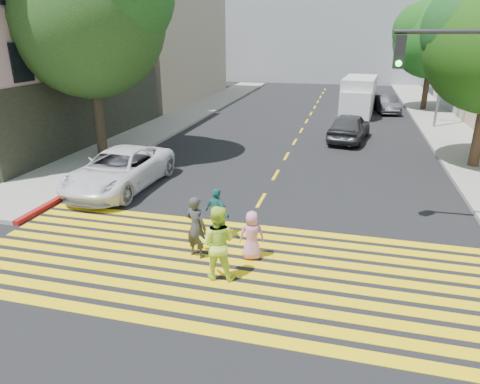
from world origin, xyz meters
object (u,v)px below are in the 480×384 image
at_px(white_sedan, 119,170).
at_px(tree_right_far, 435,34).
at_px(white_van, 358,97).
at_px(dark_car_near, 349,127).
at_px(dark_car_parked, 387,104).
at_px(tree_left, 89,9).
at_px(pedestrian_child, 252,235).
at_px(silver_car, 363,98).
at_px(pedestrian_woman, 217,243).
at_px(pedestrian_man, 196,227).
at_px(pedestrian_extra, 217,213).

bearing_deg(white_sedan, tree_right_far, 59.28).
bearing_deg(white_van, dark_car_near, -87.86).
height_order(dark_car_parked, white_van, white_van).
bearing_deg(tree_left, white_sedan, -51.92).
xyz_separation_m(tree_right_far, pedestrian_child, (-7.62, -25.53, -4.83)).
bearing_deg(tree_left, white_van, 51.64).
relative_size(silver_car, dark_car_parked, 1.14).
xyz_separation_m(silver_car, white_van, (-0.47, -4.74, 0.63)).
height_order(pedestrian_woman, silver_car, pedestrian_woman).
height_order(pedestrian_child, dark_car_parked, pedestrian_child).
distance_m(pedestrian_woman, dark_car_near, 15.54).
distance_m(pedestrian_woman, white_sedan, 7.56).
xyz_separation_m(pedestrian_woman, pedestrian_child, (0.58, 1.13, -0.27)).
relative_size(pedestrian_man, pedestrian_extra, 1.14).
xyz_separation_m(pedestrian_child, dark_car_near, (2.21, 14.15, 0.10)).
bearing_deg(pedestrian_man, tree_left, -27.02).
bearing_deg(dark_car_near, dark_car_parked, -95.34).
height_order(tree_left, pedestrian_man, tree_left).
height_order(tree_left, tree_right_far, tree_left).
relative_size(pedestrian_extra, dark_car_parked, 0.39).
height_order(pedestrian_man, white_van, white_van).
relative_size(pedestrian_man, white_van, 0.29).
height_order(tree_right_far, pedestrian_extra, tree_right_far).
relative_size(pedestrian_man, pedestrian_woman, 0.91).
xyz_separation_m(tree_left, pedestrian_extra, (7.71, -6.74, -5.78)).
distance_m(pedestrian_child, dark_car_parked, 24.40).
bearing_deg(pedestrian_woman, pedestrian_child, -122.61).
xyz_separation_m(white_sedan, dark_car_near, (8.29, 10.09, 0.03)).
xyz_separation_m(pedestrian_man, silver_car, (4.56, 27.40, -0.22)).
xyz_separation_m(tree_left, pedestrian_woman, (8.37, -8.86, -5.59)).
bearing_deg(pedestrian_man, tree_right_far, -89.64).
distance_m(pedestrian_child, white_sedan, 7.31).
relative_size(pedestrian_child, white_sedan, 0.25).
bearing_deg(pedestrian_man, dark_car_parked, -84.70).
xyz_separation_m(pedestrian_man, pedestrian_extra, (0.19, 1.24, -0.10)).
distance_m(pedestrian_extra, dark_car_parked, 23.71).
distance_m(tree_left, pedestrian_child, 13.20).
bearing_deg(pedestrian_man, pedestrian_child, -150.19).
bearing_deg(pedestrian_child, silver_car, -110.11).
bearing_deg(white_sedan, pedestrian_woman, -41.56).
bearing_deg(silver_car, pedestrian_extra, 72.63).
xyz_separation_m(dark_car_near, dark_car_parked, (2.56, 9.77, -0.14)).
bearing_deg(tree_right_far, pedestrian_extra, -109.85).
bearing_deg(pedestrian_extra, pedestrian_man, 107.17).
bearing_deg(pedestrian_child, pedestrian_man, -3.40).
bearing_deg(tree_right_far, white_sedan, -122.53).
distance_m(tree_left, pedestrian_extra, 11.76).
height_order(pedestrian_woman, dark_car_near, pedestrian_woman).
relative_size(tree_left, tree_right_far, 1.19).
distance_m(pedestrian_man, white_sedan, 6.34).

